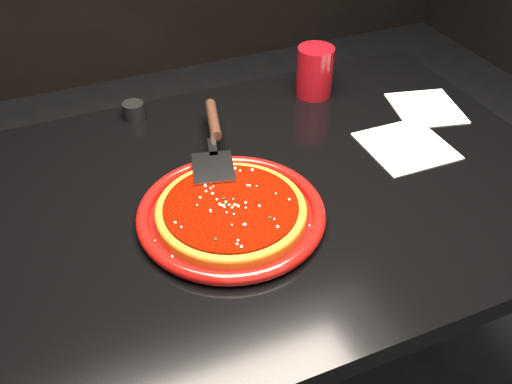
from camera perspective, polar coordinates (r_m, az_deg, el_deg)
table at (r=1.34m, az=0.07°, el=-12.30°), size 1.20×0.80×0.75m
plate at (r=1.00m, az=-2.49°, el=-2.19°), size 0.36×0.36×0.02m
pizza_crust at (r=0.99m, az=-2.50°, el=-2.03°), size 0.29×0.29×0.01m
pizza_crust_rim at (r=0.99m, az=-2.51°, el=-1.74°), size 0.29×0.29×0.02m
pizza_sauce at (r=0.99m, az=-2.52°, el=-1.53°), size 0.25×0.25×0.01m
parmesan_dusting at (r=0.98m, az=-2.53°, el=-1.23°), size 0.23×0.23×0.01m
basil_flecks at (r=0.98m, az=-2.53°, el=-1.28°), size 0.21×0.21×0.00m
pizza_server at (r=1.13m, az=-4.20°, el=5.26°), size 0.17×0.34×0.02m
cup at (r=1.35m, az=5.90°, el=11.88°), size 0.11×0.11×0.12m
napkin_a at (r=1.22m, az=14.79°, el=4.49°), size 0.17×0.17×0.00m
napkin_b at (r=1.37m, az=16.64°, el=8.05°), size 0.18×0.18×0.00m
ramekin at (r=1.30m, az=-12.14°, el=7.97°), size 0.05×0.05×0.04m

